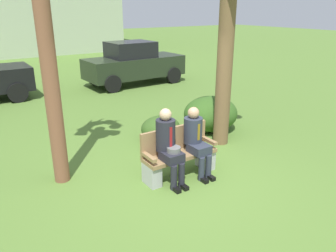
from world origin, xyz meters
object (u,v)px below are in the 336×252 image
(seated_man_right, at_px, (196,138))
(shrub_mid_lawn, at_px, (161,129))
(seated_man_left, at_px, (168,143))
(shrub_near_bench, at_px, (211,114))
(parked_car_far, at_px, (134,63))
(park_bench, at_px, (178,155))

(seated_man_right, relative_size, shrub_mid_lawn, 1.36)
(seated_man_left, bearing_deg, shrub_mid_lawn, 61.93)
(seated_man_left, xyz_separation_m, shrub_near_bench, (2.32, 1.61, -0.31))
(shrub_mid_lawn, distance_m, parked_car_far, 6.09)
(seated_man_right, bearing_deg, shrub_near_bench, 43.14)
(seated_man_left, height_order, parked_car_far, parked_car_far)
(seated_man_right, bearing_deg, shrub_mid_lawn, 79.52)
(shrub_near_bench, xyz_separation_m, parked_car_far, (0.86, 5.72, 0.41))
(park_bench, height_order, seated_man_right, seated_man_right)
(shrub_near_bench, height_order, parked_car_far, parked_car_far)
(park_bench, bearing_deg, shrub_near_bench, 36.45)
(shrub_mid_lawn, bearing_deg, seated_man_left, -118.07)
(seated_man_right, height_order, shrub_near_bench, seated_man_right)
(shrub_near_bench, distance_m, shrub_mid_lawn, 1.42)
(parked_car_far, bearing_deg, seated_man_left, -113.40)
(park_bench, relative_size, parked_car_far, 0.35)
(park_bench, distance_m, shrub_near_bench, 2.51)
(park_bench, height_order, seated_man_left, seated_man_left)
(seated_man_right, distance_m, parked_car_far, 7.78)
(park_bench, height_order, parked_car_far, parked_car_far)
(park_bench, relative_size, seated_man_left, 1.05)
(seated_man_left, height_order, seated_man_right, seated_man_left)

